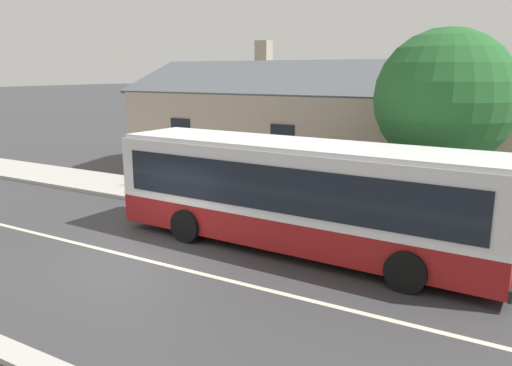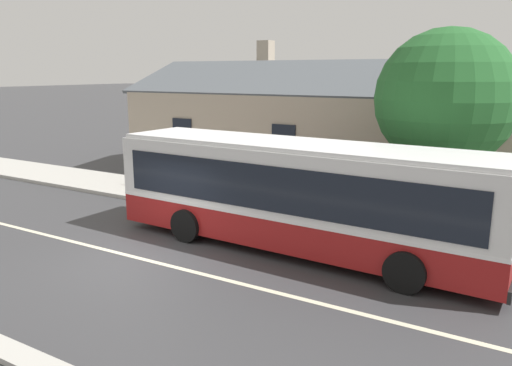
{
  "view_description": "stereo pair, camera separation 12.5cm",
  "coord_description": "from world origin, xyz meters",
  "px_view_note": "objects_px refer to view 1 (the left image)",
  "views": [
    {
      "loc": [
        9.24,
        -9.51,
        5.0
      ],
      "look_at": [
        1.89,
        3.15,
        1.72
      ],
      "focal_mm": 35.0,
      "sensor_mm": 36.0,
      "label": 1
    },
    {
      "loc": [
        9.35,
        -9.45,
        5.0
      ],
      "look_at": [
        1.89,
        3.15,
        1.72
      ],
      "focal_mm": 35.0,
      "sensor_mm": 36.0,
      "label": 2
    }
  ],
  "objects_px": {
    "bench_down_street": "(288,202)",
    "bike_rack": "(141,175)",
    "bench_by_building": "(196,189)",
    "street_tree_primary": "(445,99)",
    "transit_bus": "(298,193)"
  },
  "relations": [
    {
      "from": "transit_bus",
      "to": "bench_by_building",
      "type": "relative_size",
      "value": 7.35
    },
    {
      "from": "bench_by_building",
      "to": "bike_rack",
      "type": "relative_size",
      "value": 1.34
    },
    {
      "from": "bench_by_building",
      "to": "bike_rack",
      "type": "distance_m",
      "value": 3.38
    },
    {
      "from": "bench_by_building",
      "to": "bike_rack",
      "type": "bearing_deg",
      "value": 170.54
    },
    {
      "from": "bench_by_building",
      "to": "street_tree_primary",
      "type": "bearing_deg",
      "value": 9.84
    },
    {
      "from": "bench_by_building",
      "to": "street_tree_primary",
      "type": "distance_m",
      "value": 9.47
    },
    {
      "from": "bench_by_building",
      "to": "bench_down_street",
      "type": "height_order",
      "value": "same"
    },
    {
      "from": "street_tree_primary",
      "to": "bench_by_building",
      "type": "bearing_deg",
      "value": -170.16
    },
    {
      "from": "bench_by_building",
      "to": "bench_down_street",
      "type": "xyz_separation_m",
      "value": [
        3.93,
        0.09,
        0.0
      ]
    },
    {
      "from": "transit_bus",
      "to": "bike_rack",
      "type": "distance_m",
      "value": 9.54
    },
    {
      "from": "transit_bus",
      "to": "bike_rack",
      "type": "bearing_deg",
      "value": 160.43
    },
    {
      "from": "transit_bus",
      "to": "bench_down_street",
      "type": "xyz_separation_m",
      "value": [
        -1.68,
        2.72,
        -1.1
      ]
    },
    {
      "from": "bench_down_street",
      "to": "street_tree_primary",
      "type": "distance_m",
      "value": 6.08
    },
    {
      "from": "bike_rack",
      "to": "bench_down_street",
      "type": "bearing_deg",
      "value": -3.65
    },
    {
      "from": "bench_down_street",
      "to": "bike_rack",
      "type": "height_order",
      "value": "bench_down_street"
    }
  ]
}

